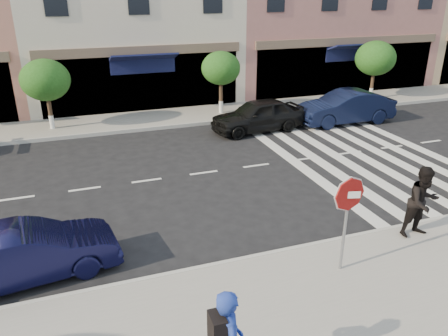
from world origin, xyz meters
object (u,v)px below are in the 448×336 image
car_near_mid (29,253)px  stop_sign (348,203)px  car_far_mid (258,115)px  walker (423,202)px  car_far_right (345,107)px

car_near_mid → stop_sign: bearing=-116.1°
stop_sign → car_far_mid: size_ratio=0.53×
walker → car_far_mid: bearing=90.4°
walker → car_near_mid: size_ratio=0.49×
stop_sign → car_near_mid: (-6.53, 2.21, -1.18)m
car_near_mid → car_far_right: bearing=-66.6°
car_far_right → car_far_mid: bearing=-92.3°
car_far_right → walker: bearing=-23.3°
stop_sign → car_far_mid: (2.52, 10.44, -1.09)m
stop_sign → car_near_mid: 7.00m
car_far_mid → car_far_right: size_ratio=0.91×
car_near_mid → car_far_right: 15.66m
car_far_mid → car_far_right: (4.40, -0.22, 0.04)m
walker → car_near_mid: 9.35m
walker → car_near_mid: (-9.21, 1.59, -0.45)m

